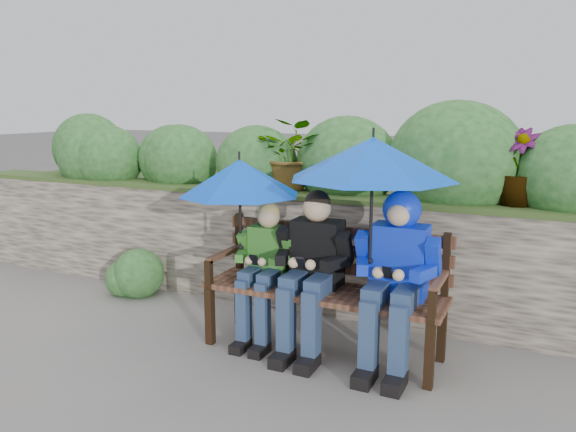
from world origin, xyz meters
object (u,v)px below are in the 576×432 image
at_px(boy_right, 396,266).
at_px(umbrella_right, 373,158).
at_px(boy_left, 265,264).
at_px(boy_middle, 312,264).
at_px(park_bench, 326,280).
at_px(umbrella_left, 240,177).

distance_m(boy_right, umbrella_right, 0.74).
xyz_separation_m(boy_left, boy_middle, (0.39, -0.01, 0.05)).
bearing_deg(boy_right, park_bench, 171.68).
distance_m(boy_left, boy_middle, 0.39).
bearing_deg(boy_right, boy_middle, -179.03).
relative_size(boy_left, umbrella_left, 1.15).
height_order(park_bench, boy_middle, boy_middle).
relative_size(park_bench, umbrella_left, 1.90).
relative_size(boy_right, umbrella_left, 1.32).
relative_size(boy_left, umbrella_right, 0.94).
relative_size(boy_middle, umbrella_left, 1.28).
distance_m(boy_left, umbrella_left, 0.68).
height_order(park_bench, boy_left, boy_left).
distance_m(park_bench, umbrella_left, 0.99).
height_order(boy_right, umbrella_right, umbrella_right).
height_order(boy_left, boy_right, boy_right).
relative_size(boy_right, umbrella_right, 1.07).
bearing_deg(boy_middle, boy_right, 0.97).
bearing_deg(umbrella_left, park_bench, 5.85).
height_order(park_bench, umbrella_left, umbrella_left).
bearing_deg(boy_right, umbrella_left, 179.61).
xyz_separation_m(park_bench, boy_left, (-0.47, -0.08, 0.08)).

